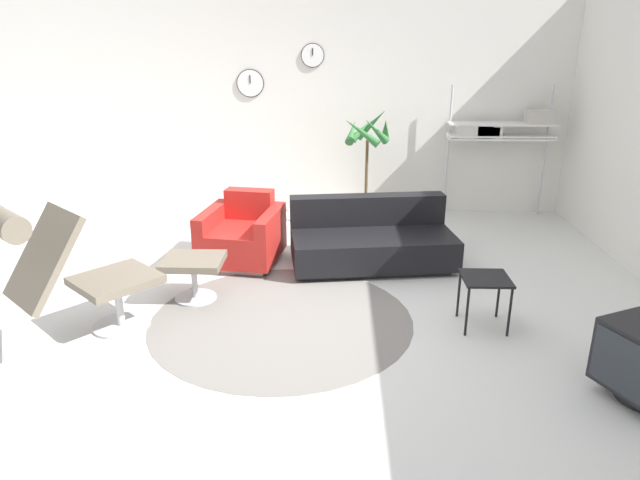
{
  "coord_description": "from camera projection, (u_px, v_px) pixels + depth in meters",
  "views": [
    {
      "loc": [
        0.37,
        -4.42,
        2.16
      ],
      "look_at": [
        0.22,
        0.11,
        0.55
      ],
      "focal_mm": 32.0,
      "sensor_mm": 36.0,
      "label": 1
    }
  ],
  "objects": [
    {
      "name": "potted_plant",
      "position": [
        367.0,
        164.0,
        6.81
      ],
      "size": [
        0.59,
        0.59,
        1.39
      ],
      "color": "brown",
      "rests_on": "ground_plane"
    },
    {
      "name": "armchair_red",
      "position": [
        243.0,
        237.0,
        5.76
      ],
      "size": [
        0.85,
        0.89,
        0.68
      ],
      "rotation": [
        0.0,
        0.0,
        2.99
      ],
      "color": "silver",
      "rests_on": "ground_plane"
    },
    {
      "name": "wall_back",
      "position": [
        309.0,
        102.0,
        7.16
      ],
      "size": [
        12.0,
        0.09,
        2.8
      ],
      "color": "silver",
      "rests_on": "ground_plane"
    },
    {
      "name": "ground_plane",
      "position": [
        294.0,
        304.0,
        4.9
      ],
      "size": [
        12.0,
        12.0,
        0.0
      ],
      "primitive_type": "plane",
      "color": "silver"
    },
    {
      "name": "ottoman",
      "position": [
        193.0,
        268.0,
        4.91
      ],
      "size": [
        0.51,
        0.44,
        0.38
      ],
      "color": "#BCBCC1",
      "rests_on": "ground_plane"
    },
    {
      "name": "couch_low",
      "position": [
        371.0,
        241.0,
        5.72
      ],
      "size": [
        1.69,
        1.02,
        0.65
      ],
      "rotation": [
        0.0,
        0.0,
        3.28
      ],
      "color": "black",
      "rests_on": "ground_plane"
    },
    {
      "name": "shelf_unit",
      "position": [
        498.0,
        130.0,
        6.92
      ],
      "size": [
        1.27,
        0.28,
        1.63
      ],
      "color": "#BCBCC1",
      "rests_on": "ground_plane"
    },
    {
      "name": "lounge_chair",
      "position": [
        65.0,
        262.0,
        4.07
      ],
      "size": [
        1.1,
        1.14,
        1.12
      ],
      "rotation": [
        0.0,
        0.0,
        -0.73
      ],
      "color": "#BCBCC1",
      "rests_on": "ground_plane"
    },
    {
      "name": "side_table",
      "position": [
        485.0,
        284.0,
        4.41
      ],
      "size": [
        0.36,
        0.36,
        0.42
      ],
      "color": "black",
      "rests_on": "ground_plane"
    },
    {
      "name": "round_rug",
      "position": [
        282.0,
        319.0,
        4.63
      ],
      "size": [
        2.13,
        2.13,
        0.01
      ],
      "color": "slate",
      "rests_on": "ground_plane"
    }
  ]
}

